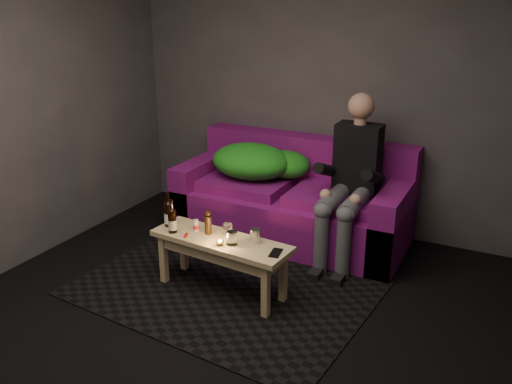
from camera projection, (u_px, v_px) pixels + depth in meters
The scene contains 17 objects.
floor at pixel (206, 342), 3.59m from camera, with size 4.50×4.50×0.00m, color black.
room at pixel (237, 82), 3.42m from camera, with size 4.50×4.50×4.50m.
rug at pixel (225, 288), 4.24m from camera, with size 2.20×1.60×0.01m, color black.
sofa at pixel (294, 203), 5.07m from camera, with size 2.11×0.95×0.91m.
green_blanket at pixel (258, 162), 5.10m from camera, with size 0.93×0.63×0.32m.
person at pixel (351, 177), 4.54m from camera, with size 0.38×0.87×1.41m.
coffee_table at pixel (221, 248), 4.07m from camera, with size 1.13×0.45×0.45m.
beer_bottle_a at pixel (169, 214), 4.23m from camera, with size 0.07×0.07×0.28m.
beer_bottle_b at pixel (172, 220), 4.12m from camera, with size 0.07×0.07×0.27m.
salt_shaker at pixel (196, 225), 4.17m from camera, with size 0.04×0.04×0.09m, color silver.
pepper_mill at pixel (208, 225), 4.11m from camera, with size 0.05×0.05×0.14m, color black.
tumbler_back at pixel (228, 230), 4.09m from camera, with size 0.07×0.07×0.09m, color white.
tealight at pixel (220, 242), 3.93m from camera, with size 0.05×0.05×0.04m.
tumbler_front at pixel (232, 238), 3.94m from camera, with size 0.08×0.08×0.10m, color white.
steel_cup at pixel (255, 236), 3.96m from camera, with size 0.08×0.08×0.11m, color silver.
smartphone at pixel (276, 253), 3.81m from camera, with size 0.07×0.15×0.01m, color black.
red_lighter at pixel (186, 235), 4.08m from camera, with size 0.02×0.07×0.01m, color red.
Camera 1 is at (1.67, -2.55, 2.17)m, focal length 38.00 mm.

